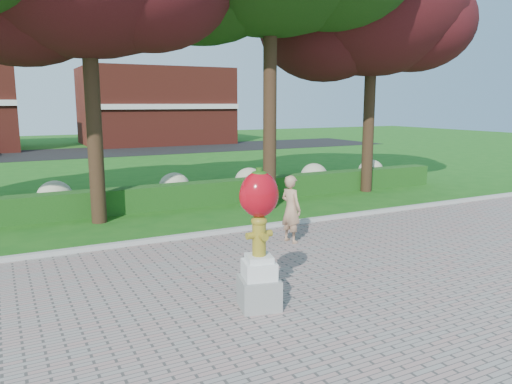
% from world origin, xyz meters
% --- Properties ---
extents(ground, '(100.00, 100.00, 0.00)m').
position_xyz_m(ground, '(0.00, 0.00, 0.00)').
color(ground, '#1A5816').
rests_on(ground, ground).
extents(walkway, '(40.00, 14.00, 0.04)m').
position_xyz_m(walkway, '(0.00, -4.00, 0.02)').
color(walkway, gray).
rests_on(walkway, ground).
extents(curb, '(40.00, 0.18, 0.15)m').
position_xyz_m(curb, '(0.00, 3.00, 0.07)').
color(curb, '#ADADA5').
rests_on(curb, ground).
extents(lawn_hedge, '(24.00, 0.70, 0.80)m').
position_xyz_m(lawn_hedge, '(0.00, 7.00, 0.40)').
color(lawn_hedge, '#124213').
rests_on(lawn_hedge, ground).
extents(hydrangea_row, '(20.10, 1.10, 0.99)m').
position_xyz_m(hydrangea_row, '(0.57, 8.00, 0.55)').
color(hydrangea_row, beige).
rests_on(hydrangea_row, ground).
extents(street, '(50.00, 8.00, 0.02)m').
position_xyz_m(street, '(0.00, 28.00, 0.01)').
color(street, black).
rests_on(street, ground).
extents(building_right, '(12.00, 8.00, 6.40)m').
position_xyz_m(building_right, '(8.00, 34.00, 3.20)').
color(building_right, maroon).
rests_on(building_right, ground).
extents(tree_far_right, '(7.88, 6.72, 10.21)m').
position_xyz_m(tree_far_right, '(8.40, 6.58, 6.97)').
color(tree_far_right, black).
rests_on(tree_far_right, ground).
extents(hydrant_sculpture, '(0.79, 0.79, 2.42)m').
position_xyz_m(hydrant_sculpture, '(-0.76, -1.80, 1.32)').
color(hydrant_sculpture, gray).
rests_on(hydrant_sculpture, walkway).
extents(woman, '(0.53, 0.69, 1.70)m').
position_xyz_m(woman, '(1.86, 1.45, 0.89)').
color(woman, tan).
rests_on(woman, walkway).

